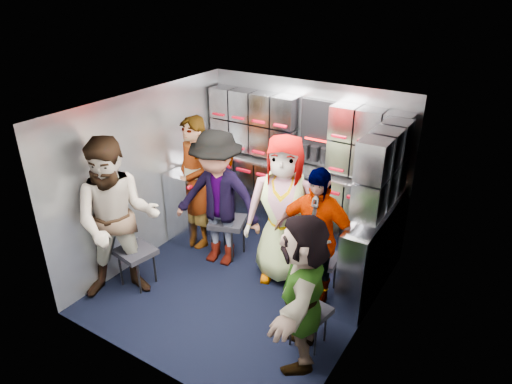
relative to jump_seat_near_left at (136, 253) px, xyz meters
The scene contains 29 objects.
floor 1.30m from the jump_seat_near_left, 32.06° to the left, with size 3.00×3.00×0.00m, color black.
wall_back 2.48m from the jump_seat_near_left, 64.14° to the left, with size 2.80×0.04×2.10m, color #99A0A7.
wall_left 0.98m from the jump_seat_near_left, 118.57° to the left, with size 0.04×3.00×2.10m, color #99A0A7.
wall_right 2.61m from the jump_seat_near_left, 14.98° to the left, with size 0.04×3.00×2.10m, color #99A0A7.
ceiling 2.09m from the jump_seat_near_left, 32.06° to the left, with size 2.80×3.00×0.02m, color silver.
cart_bank_back 2.21m from the jump_seat_near_left, 61.76° to the left, with size 2.68×0.38×0.99m, color #A3A8B4.
cart_bank_left 1.23m from the jump_seat_near_left, 96.86° to the left, with size 0.38×0.76×0.99m, color #A3A8B4.
counter 2.29m from the jump_seat_near_left, 61.76° to the left, with size 2.68×0.42×0.03m, color #BABDC2.
locker_bank_back 2.50m from the jump_seat_near_left, 62.48° to the left, with size 2.68×0.28×0.82m, color #A3A8B4.
locker_bank_right 2.87m from the jump_seat_near_left, 30.55° to the left, with size 0.28×1.00×0.82m, color #A3A8B4.
right_cabinet 2.62m from the jump_seat_near_left, 28.66° to the left, with size 0.28×1.20×1.00m, color #A3A8B4.
coffee_niche 2.62m from the jump_seat_near_left, 59.33° to the left, with size 0.46×0.16×0.84m, color black, non-canonical shape.
red_latch_strip 2.09m from the jump_seat_near_left, 59.09° to the left, with size 2.60×0.02×0.03m, color #B40519.
jump_seat_near_left is the anchor object (origin of this frame).
jump_seat_mid_left 1.19m from the jump_seat_near_left, 64.29° to the left, with size 0.53×0.52×0.50m.
jump_seat_center 1.80m from the jump_seat_near_left, 42.18° to the left, with size 0.41×0.39×0.47m.
jump_seat_mid_right 2.09m from the jump_seat_near_left, 28.94° to the left, with size 0.43×0.42×0.45m.
jump_seat_near_right 2.10m from the jump_seat_near_left, ahead, with size 0.41×0.40×0.42m.
attendant_standing 1.19m from the jump_seat_near_left, 90.32° to the left, with size 0.64×0.42×1.74m, color black.
attendant_arc_a 0.54m from the jump_seat_near_left, 90.00° to the right, with size 0.90×0.70×1.85m, color black.
attendant_arc_b 1.13m from the jump_seat_near_left, 59.96° to the left, with size 1.11×0.64×1.72m, color black.
attendant_arc_c 1.75m from the jump_seat_near_left, 37.64° to the left, with size 0.86×0.56×1.77m, color black.
attendant_arc_d 2.04m from the jump_seat_near_left, 24.43° to the left, with size 0.93×0.39×1.58m, color black.
attendant_arc_e 2.12m from the jump_seat_near_left, ahead, with size 1.40×0.45×1.51m, color black.
bottle_left 2.21m from the jump_seat_near_left, 65.50° to the left, with size 0.06×0.06×0.26m, color white.
bottle_mid 2.25m from the jump_seat_near_left, 62.90° to the left, with size 0.07×0.07×0.23m, color white.
bottle_right 2.83m from the jump_seat_near_left, 43.79° to the left, with size 0.06×0.06×0.24m, color white.
cup_left 2.14m from the jump_seat_near_left, 67.70° to the left, with size 0.08×0.08×0.11m, color beige.
cup_right 2.81m from the jump_seat_near_left, 43.58° to the left, with size 0.07×0.07×0.10m, color beige.
Camera 1 is at (2.43, -3.62, 3.30)m, focal length 32.00 mm.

